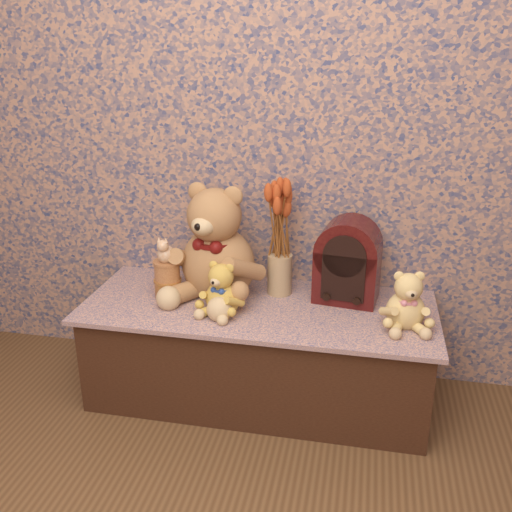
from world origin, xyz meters
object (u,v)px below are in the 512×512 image
(teddy_large, at_px, (218,236))
(cat_figurine, at_px, (166,248))
(teddy_small, at_px, (407,297))
(teddy_medium, at_px, (223,285))
(biscuit_tin_lower, at_px, (168,288))
(ceramic_vase, at_px, (280,274))
(cathedral_radio, at_px, (348,260))

(teddy_large, height_order, cat_figurine, teddy_large)
(teddy_small, relative_size, cat_figurine, 2.10)
(teddy_large, distance_m, teddy_small, 0.82)
(cat_figurine, bearing_deg, teddy_medium, -16.09)
(biscuit_tin_lower, bearing_deg, ceramic_vase, 16.87)
(teddy_large, relative_size, cat_figurine, 4.47)
(teddy_large, xyz_separation_m, teddy_medium, (0.06, -0.18, -0.15))
(teddy_small, relative_size, ceramic_vase, 1.39)
(teddy_medium, distance_m, cat_figurine, 0.30)
(teddy_large, height_order, ceramic_vase, teddy_large)
(teddy_medium, bearing_deg, teddy_large, 126.05)
(teddy_large, bearing_deg, cat_figurine, -143.24)
(teddy_large, height_order, biscuit_tin_lower, teddy_large)
(teddy_medium, xyz_separation_m, cat_figurine, (-0.27, 0.09, 0.11))
(cathedral_radio, relative_size, cat_figurine, 3.05)
(teddy_medium, distance_m, biscuit_tin_lower, 0.29)
(teddy_large, relative_size, teddy_small, 2.13)
(teddy_medium, height_order, biscuit_tin_lower, teddy_medium)
(ceramic_vase, bearing_deg, teddy_large, -168.37)
(teddy_medium, bearing_deg, teddy_small, 17.83)
(cathedral_radio, distance_m, biscuit_tin_lower, 0.78)
(cat_figurine, bearing_deg, biscuit_tin_lower, 0.00)
(teddy_medium, distance_m, teddy_small, 0.73)
(teddy_medium, xyz_separation_m, biscuit_tin_lower, (-0.27, 0.09, -0.08))
(teddy_small, bearing_deg, teddy_large, 158.45)
(teddy_medium, relative_size, biscuit_tin_lower, 2.09)
(cathedral_radio, bearing_deg, teddy_large, -167.58)
(ceramic_vase, bearing_deg, biscuit_tin_lower, -163.13)
(teddy_medium, bearing_deg, biscuit_tin_lower, 177.48)
(teddy_small, xyz_separation_m, ceramic_vase, (-0.53, 0.21, -0.03))
(cathedral_radio, bearing_deg, cat_figurine, -162.44)
(teddy_small, distance_m, ceramic_vase, 0.57)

